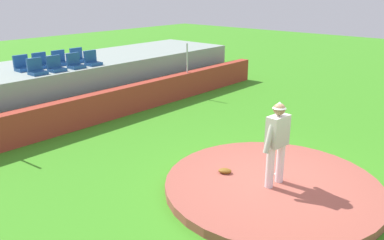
# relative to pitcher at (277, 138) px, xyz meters

# --- Properties ---
(ground_plane) EXTENTS (60.00, 60.00, 0.00)m
(ground_plane) POSITION_rel_pitcher_xyz_m (0.06, 0.07, -1.26)
(ground_plane) COLOR #3A8C1E
(pitchers_mound) EXTENTS (4.67, 4.67, 0.19)m
(pitchers_mound) POSITION_rel_pitcher_xyz_m (0.06, 0.07, -1.16)
(pitchers_mound) COLOR #A04F42
(pitchers_mound) RESTS_ON ground_plane
(pitcher) EXTENTS (0.85, 0.32, 1.84)m
(pitcher) POSITION_rel_pitcher_xyz_m (0.00, 0.00, 0.00)
(pitcher) COLOR white
(pitcher) RESTS_ON pitchers_mound
(baseball) EXTENTS (0.07, 0.07, 0.07)m
(baseball) POSITION_rel_pitcher_xyz_m (0.37, 0.16, -1.03)
(baseball) COLOR white
(baseball) RESTS_ON pitchers_mound
(fielding_glove) EXTENTS (0.33, 0.36, 0.11)m
(fielding_glove) POSITION_rel_pitcher_xyz_m (-0.27, 1.10, -1.01)
(fielding_glove) COLOR brown
(fielding_glove) RESTS_ON pitchers_mound
(brick_barrier) EXTENTS (17.44, 0.40, 0.97)m
(brick_barrier) POSITION_rel_pitcher_xyz_m (0.06, 6.73, -0.77)
(brick_barrier) COLOR #A33727
(brick_barrier) RESTS_ON ground_plane
(fence_post_right) EXTENTS (0.06, 0.06, 1.16)m
(fence_post_right) POSITION_rel_pitcher_xyz_m (4.68, 6.73, 0.30)
(fence_post_right) COLOR silver
(fence_post_right) RESTS_ON brick_barrier
(bleacher_platform) EXTENTS (16.16, 3.57, 1.62)m
(bleacher_platform) POSITION_rel_pitcher_xyz_m (0.06, 9.24, -0.45)
(bleacher_platform) COLOR gray
(bleacher_platform) RESTS_ON ground_plane
(stadium_chair_0) EXTENTS (0.48, 0.44, 0.50)m
(stadium_chair_0) POSITION_rel_pitcher_xyz_m (-0.96, 7.98, 0.52)
(stadium_chair_0) COLOR #1E4C8A
(stadium_chair_0) RESTS_ON bleacher_platform
(stadium_chair_1) EXTENTS (0.48, 0.44, 0.50)m
(stadium_chair_1) POSITION_rel_pitcher_xyz_m (-0.30, 7.97, 0.52)
(stadium_chair_1) COLOR #1E4C8A
(stadium_chair_1) RESTS_ON bleacher_platform
(stadium_chair_2) EXTENTS (0.48, 0.44, 0.50)m
(stadium_chair_2) POSITION_rel_pitcher_xyz_m (0.42, 7.96, 0.52)
(stadium_chair_2) COLOR #1E4C8A
(stadium_chair_2) RESTS_ON bleacher_platform
(stadium_chair_3) EXTENTS (0.48, 0.44, 0.50)m
(stadium_chair_3) POSITION_rel_pitcher_xyz_m (1.11, 7.98, 0.52)
(stadium_chair_3) COLOR #1E4C8A
(stadium_chair_3) RESTS_ON bleacher_platform
(stadium_chair_4) EXTENTS (0.48, 0.44, 0.50)m
(stadium_chair_4) POSITION_rel_pitcher_xyz_m (-0.97, 8.86, 0.52)
(stadium_chair_4) COLOR #1E4C8A
(stadium_chair_4) RESTS_ON bleacher_platform
(stadium_chair_5) EXTENTS (0.48, 0.44, 0.50)m
(stadium_chair_5) POSITION_rel_pitcher_xyz_m (-0.31, 8.88, 0.52)
(stadium_chair_5) COLOR #1E4C8A
(stadium_chair_5) RESTS_ON bleacher_platform
(stadium_chair_6) EXTENTS (0.48, 0.44, 0.50)m
(stadium_chair_6) POSITION_rel_pitcher_xyz_m (0.40, 8.86, 0.52)
(stadium_chair_6) COLOR #1E4C8A
(stadium_chair_6) RESTS_ON bleacher_platform
(stadium_chair_7) EXTENTS (0.48, 0.44, 0.50)m
(stadium_chair_7) POSITION_rel_pitcher_xyz_m (1.13, 8.88, 0.52)
(stadium_chair_7) COLOR #1E4C8A
(stadium_chair_7) RESTS_ON bleacher_platform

